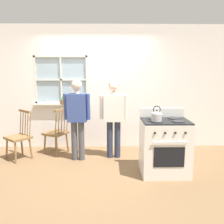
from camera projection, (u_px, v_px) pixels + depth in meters
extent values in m
plane|color=brown|center=(94.00, 170.00, 4.39)|extent=(16.00, 16.00, 0.00)
cube|color=white|center=(164.00, 87.00, 5.56)|extent=(3.38, 0.06, 2.70)
cube|color=white|center=(63.00, 125.00, 5.67)|extent=(1.17, 0.06, 1.00)
cube|color=white|center=(60.00, 40.00, 5.34)|extent=(1.17, 0.06, 0.65)
cube|color=silver|center=(62.00, 104.00, 5.50)|extent=(1.23, 0.10, 0.03)
cube|color=#9EB7C6|center=(61.00, 80.00, 5.50)|extent=(1.11, 0.01, 0.99)
cube|color=silver|center=(61.00, 80.00, 5.47)|extent=(0.04, 0.02, 1.05)
cube|color=silver|center=(61.00, 80.00, 5.47)|extent=(1.17, 0.02, 0.04)
cube|color=silver|center=(35.00, 80.00, 5.46)|extent=(0.04, 0.03, 1.05)
cube|color=silver|center=(87.00, 80.00, 5.48)|extent=(0.04, 0.03, 1.05)
cube|color=silver|center=(60.00, 56.00, 5.38)|extent=(1.17, 0.03, 0.04)
cube|color=silver|center=(62.00, 102.00, 5.55)|extent=(1.17, 0.03, 0.04)
cube|color=olive|center=(56.00, 133.00, 5.22)|extent=(0.56, 0.56, 0.04)
cylinder|color=olive|center=(56.00, 140.00, 5.48)|extent=(0.06, 0.09, 0.41)
cylinder|color=olive|center=(45.00, 145.00, 5.19)|extent=(0.09, 0.06, 0.41)
cylinder|color=olive|center=(67.00, 142.00, 5.33)|extent=(0.09, 0.06, 0.41)
cylinder|color=olive|center=(57.00, 147.00, 5.04)|extent=(0.06, 0.09, 0.41)
cylinder|color=olive|center=(67.00, 121.00, 5.25)|extent=(0.07, 0.05, 0.49)
cylinder|color=olive|center=(65.00, 122.00, 5.18)|extent=(0.07, 0.05, 0.49)
cylinder|color=olive|center=(62.00, 122.00, 5.10)|extent=(0.07, 0.05, 0.49)
cylinder|color=olive|center=(59.00, 123.00, 5.02)|extent=(0.07, 0.05, 0.49)
cylinder|color=olive|center=(56.00, 124.00, 4.94)|extent=(0.07, 0.05, 0.49)
cube|color=olive|center=(61.00, 110.00, 5.05)|extent=(0.22, 0.35, 0.04)
cube|color=olive|center=(18.00, 138.00, 4.88)|extent=(0.58, 0.58, 0.04)
cylinder|color=olive|center=(7.00, 149.00, 4.91)|extent=(0.09, 0.05, 0.41)
cylinder|color=olive|center=(15.00, 153.00, 4.69)|extent=(0.05, 0.09, 0.41)
cylinder|color=olive|center=(22.00, 145.00, 5.15)|extent=(0.05, 0.09, 0.41)
cylinder|color=olive|center=(31.00, 148.00, 4.93)|extent=(0.09, 0.05, 0.41)
cylinder|color=olive|center=(21.00, 123.00, 5.08)|extent=(0.06, 0.06, 0.49)
cylinder|color=olive|center=(23.00, 123.00, 5.02)|extent=(0.06, 0.06, 0.49)
cylinder|color=olive|center=(25.00, 124.00, 4.97)|extent=(0.06, 0.06, 0.49)
cylinder|color=olive|center=(28.00, 125.00, 4.91)|extent=(0.06, 0.06, 0.49)
cylinder|color=olive|center=(30.00, 125.00, 4.85)|extent=(0.06, 0.06, 0.49)
cube|color=olive|center=(24.00, 111.00, 4.92)|extent=(0.31, 0.28, 0.04)
cylinder|color=#4C4C51|center=(74.00, 141.00, 4.85)|extent=(0.12, 0.12, 0.76)
cylinder|color=#4C4C51|center=(81.00, 141.00, 4.84)|extent=(0.12, 0.12, 0.76)
cube|color=#384C8E|center=(77.00, 108.00, 4.73)|extent=(0.37, 0.24, 0.54)
cylinder|color=#384C8E|center=(66.00, 107.00, 4.72)|extent=(0.09, 0.12, 0.50)
cylinder|color=#384C8E|center=(88.00, 107.00, 4.69)|extent=(0.09, 0.12, 0.50)
cylinder|color=beige|center=(77.00, 92.00, 4.68)|extent=(0.10, 0.10, 0.07)
sphere|color=beige|center=(77.00, 85.00, 4.66)|extent=(0.19, 0.19, 0.19)
ellipsoid|color=silver|center=(77.00, 84.00, 4.67)|extent=(0.19, 0.19, 0.16)
cylinder|color=#2D3347|center=(110.00, 139.00, 4.98)|extent=(0.12, 0.12, 0.74)
cylinder|color=#2D3347|center=(117.00, 139.00, 4.98)|extent=(0.12, 0.12, 0.74)
cube|color=white|center=(114.00, 108.00, 4.87)|extent=(0.40, 0.21, 0.52)
cylinder|color=white|center=(102.00, 107.00, 4.84)|extent=(0.08, 0.11, 0.48)
cylinder|color=white|center=(126.00, 107.00, 4.85)|extent=(0.08, 0.11, 0.48)
cylinder|color=beige|center=(114.00, 93.00, 4.82)|extent=(0.10, 0.10, 0.06)
sphere|color=beige|center=(114.00, 87.00, 4.80)|extent=(0.19, 0.19, 0.19)
ellipsoid|color=brown|center=(114.00, 86.00, 4.81)|extent=(0.19, 0.19, 0.15)
cube|color=white|center=(165.00, 148.00, 4.21)|extent=(0.79, 0.64, 0.90)
cube|color=black|center=(166.00, 121.00, 4.13)|extent=(0.77, 0.61, 0.02)
cylinder|color=#2D2D30|center=(156.00, 121.00, 4.00)|extent=(0.20, 0.20, 0.02)
cylinder|color=#2D2D30|center=(178.00, 121.00, 4.00)|extent=(0.20, 0.20, 0.02)
cylinder|color=#2D2D30|center=(154.00, 118.00, 4.25)|extent=(0.20, 0.20, 0.02)
cylinder|color=#2D2D30|center=(174.00, 118.00, 4.25)|extent=(0.20, 0.20, 0.02)
cube|color=white|center=(162.00, 112.00, 4.40)|extent=(0.79, 0.06, 0.16)
cube|color=black|center=(169.00, 157.00, 3.90)|extent=(0.49, 0.01, 0.32)
cylinder|color=silver|center=(170.00, 142.00, 3.83)|extent=(0.55, 0.02, 0.02)
cylinder|color=#232326|center=(155.00, 133.00, 3.82)|extent=(0.04, 0.02, 0.04)
cylinder|color=#232326|center=(165.00, 133.00, 3.82)|extent=(0.04, 0.02, 0.04)
cylinder|color=#232326|center=(175.00, 133.00, 3.82)|extent=(0.04, 0.02, 0.04)
cylinder|color=#232326|center=(186.00, 133.00, 3.83)|extent=(0.04, 0.02, 0.04)
cylinder|color=#B7B7BC|center=(157.00, 117.00, 3.98)|extent=(0.17, 0.17, 0.12)
ellipsoid|color=#B7B7BC|center=(157.00, 114.00, 3.97)|extent=(0.16, 0.16, 0.07)
sphere|color=black|center=(157.00, 111.00, 3.97)|extent=(0.03, 0.03, 0.03)
cylinder|color=#B7B7BC|center=(162.00, 116.00, 3.98)|extent=(0.08, 0.03, 0.07)
torus|color=black|center=(157.00, 110.00, 3.96)|extent=(0.12, 0.01, 0.12)
cylinder|color=#935B3D|center=(63.00, 102.00, 5.48)|extent=(0.12, 0.12, 0.08)
cylinder|color=#33261C|center=(63.00, 100.00, 5.48)|extent=(0.11, 0.11, 0.01)
cone|color=#2D7038|center=(64.00, 96.00, 5.47)|extent=(0.06, 0.04, 0.16)
cone|color=#2D7038|center=(62.00, 98.00, 5.48)|extent=(0.05, 0.05, 0.10)
cone|color=#2D7038|center=(63.00, 98.00, 5.45)|extent=(0.04, 0.07, 0.11)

